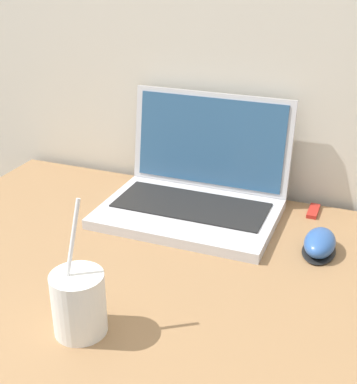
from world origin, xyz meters
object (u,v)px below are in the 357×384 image
laptop (196,188)px  computer_mouse (320,244)px  usb_stick (313,211)px  drink_cup (79,302)px

laptop → computer_mouse: (0.27, -0.08, -0.03)m
usb_stick → computer_mouse: bearing=-77.8°
laptop → usb_stick: laptop is taller
usb_stick → laptop: bearing=-162.7°
drink_cup → computer_mouse: (0.29, 0.34, -0.03)m
drink_cup → usb_stick: bearing=63.1°
laptop → computer_mouse: bearing=-17.2°
laptop → drink_cup: (-0.02, -0.43, 0.00)m
drink_cup → computer_mouse: size_ratio=2.00×
computer_mouse → usb_stick: bearing=102.2°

